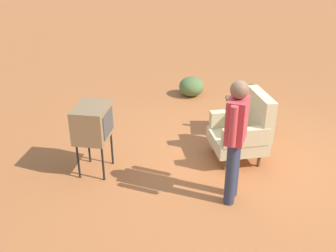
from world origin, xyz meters
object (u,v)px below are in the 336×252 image
object	(u,v)px
person_standing	(236,135)
bottle_wine_green	(250,93)
flower_vase	(250,92)
armchair	(244,130)
side_table	(243,106)
tv_on_stand	(93,123)
bottle_tall_amber	(239,93)

from	to	relation	value
person_standing	bottle_wine_green	bearing A→B (deg)	164.47
person_standing	flower_vase	world-z (taller)	person_standing
bottle_wine_green	flower_vase	xyz separation A→B (m)	(-0.11, 0.02, -0.01)
bottle_wine_green	flower_vase	size ratio (longest dim) A/B	1.21
bottle_wine_green	armchair	bearing A→B (deg)	-14.14
side_table	tv_on_stand	size ratio (longest dim) A/B	0.58
armchair	tv_on_stand	size ratio (longest dim) A/B	1.03
armchair	bottle_wine_green	world-z (taller)	armchair
armchair	person_standing	xyz separation A→B (m)	(1.03, -0.31, 0.44)
tv_on_stand	flower_vase	world-z (taller)	tv_on_stand
bottle_wine_green	bottle_tall_amber	bearing A→B (deg)	-102.14
side_table	tv_on_stand	distance (m)	2.63
side_table	bottle_wine_green	size ratio (longest dim) A/B	1.88
bottle_tall_amber	flower_vase	world-z (taller)	bottle_tall_amber
side_table	bottle_tall_amber	xyz separation A→B (m)	(-0.02, -0.09, 0.24)
person_standing	bottle_tall_amber	distance (m)	1.94
tv_on_stand	person_standing	size ratio (longest dim) A/B	0.63
side_table	bottle_tall_amber	world-z (taller)	bottle_tall_amber
bottle_tall_amber	side_table	bearing A→B (deg)	80.64
tv_on_stand	person_standing	world-z (taller)	person_standing
armchair	side_table	bearing A→B (deg)	172.48
bottle_wine_green	side_table	bearing A→B (deg)	-104.76
person_standing	bottle_wine_green	xyz separation A→B (m)	(-1.86, 0.52, -0.18)
flower_vase	tv_on_stand	bearing A→B (deg)	-61.07
person_standing	flower_vase	xyz separation A→B (m)	(-1.97, 0.53, -0.19)
side_table	person_standing	size ratio (longest dim) A/B	0.37
armchair	side_table	size ratio (longest dim) A/B	1.76
tv_on_stand	bottle_tall_amber	xyz separation A→B (m)	(-1.26, 2.21, -0.03)
armchair	flower_vase	size ratio (longest dim) A/B	4.00
person_standing	bottle_wine_green	size ratio (longest dim) A/B	5.12
person_standing	bottle_tall_amber	world-z (taller)	person_standing
armchair	flower_vase	distance (m)	1.00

